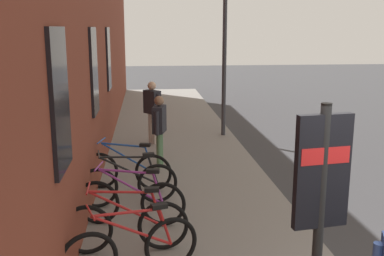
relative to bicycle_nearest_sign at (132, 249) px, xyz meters
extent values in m
plane|color=#38383A|center=(3.87, -3.74, -0.51)|extent=(60.00, 60.00, 0.00)
cube|color=gray|center=(5.87, -0.99, -0.45)|extent=(24.00, 3.50, 0.12)
cube|color=black|center=(-0.13, 0.74, 1.89)|extent=(0.90, 0.06, 1.60)
cube|color=black|center=(3.37, 0.74, 1.89)|extent=(0.90, 0.06, 1.60)
cube|color=black|center=(6.87, 0.74, 1.89)|extent=(0.90, 0.06, 1.60)
torus|color=black|center=(0.16, -0.49, -0.03)|extent=(0.28, 0.70, 0.72)
cylinder|color=#B21E1E|center=(0.00, -0.02, 0.25)|extent=(0.34, 0.98, 0.58)
cylinder|color=#B21E1E|center=(-0.02, 0.06, 0.50)|extent=(0.29, 0.82, 0.09)
cylinder|color=#B21E1E|center=(0.13, -0.42, 0.22)|extent=(0.09, 0.19, 0.51)
cube|color=black|center=(0.11, -0.35, 0.51)|extent=(0.16, 0.22, 0.06)
cylinder|color=#B21E1E|center=(-0.15, 0.46, 0.57)|extent=(0.46, 0.17, 0.02)
torus|color=black|center=(0.69, 0.64, -0.03)|extent=(0.08, 0.72, 0.72)
torus|color=black|center=(0.72, -0.41, -0.03)|extent=(0.08, 0.72, 0.72)
cylinder|color=#B21E1E|center=(0.70, 0.09, 0.25)|extent=(0.06, 1.02, 0.58)
cylinder|color=#B21E1E|center=(0.70, 0.16, 0.50)|extent=(0.06, 0.85, 0.09)
cylinder|color=#B21E1E|center=(0.71, -0.34, 0.22)|extent=(0.04, 0.19, 0.51)
cube|color=black|center=(0.71, -0.26, 0.51)|extent=(0.11, 0.20, 0.06)
cylinder|color=#B21E1E|center=(0.69, 0.59, 0.57)|extent=(0.48, 0.04, 0.02)
torus|color=black|center=(1.69, 0.59, -0.03)|extent=(0.18, 0.72, 0.72)
torus|color=black|center=(1.52, -0.44, -0.03)|extent=(0.18, 0.72, 0.72)
cylinder|color=#8C338C|center=(1.60, 0.05, 0.25)|extent=(0.20, 1.01, 0.58)
cylinder|color=#8C338C|center=(1.61, 0.12, 0.50)|extent=(0.17, 0.85, 0.09)
cylinder|color=#8C338C|center=(1.53, -0.37, 0.22)|extent=(0.07, 0.19, 0.51)
cube|color=black|center=(1.54, -0.30, 0.51)|extent=(0.13, 0.21, 0.06)
cylinder|color=#8C338C|center=(1.68, 0.54, 0.57)|extent=(0.48, 0.10, 0.02)
torus|color=black|center=(2.36, 0.66, -0.03)|extent=(0.15, 0.72, 0.72)
torus|color=black|center=(2.49, -0.39, -0.03)|extent=(0.15, 0.72, 0.72)
cylinder|color=black|center=(2.43, 0.11, 0.25)|extent=(0.16, 1.01, 0.58)
cylinder|color=black|center=(2.42, 0.19, 0.50)|extent=(0.14, 0.85, 0.09)
cylinder|color=black|center=(2.49, -0.31, 0.22)|extent=(0.06, 0.19, 0.51)
cube|color=black|center=(2.48, -0.24, 0.51)|extent=(0.12, 0.21, 0.06)
cylinder|color=black|center=(2.37, 0.61, 0.57)|extent=(0.48, 0.08, 0.02)
torus|color=black|center=(3.36, 0.70, -0.03)|extent=(0.22, 0.72, 0.72)
torus|color=black|center=(3.13, -0.32, -0.03)|extent=(0.22, 0.72, 0.72)
cylinder|color=#1E4CA5|center=(3.24, 0.16, 0.25)|extent=(0.26, 1.00, 0.58)
cylinder|color=#1E4CA5|center=(3.26, 0.24, 0.50)|extent=(0.22, 0.84, 0.09)
cylinder|color=#1E4CA5|center=(3.15, -0.25, 0.22)|extent=(0.08, 0.19, 0.51)
cube|color=black|center=(3.16, -0.18, 0.51)|extent=(0.14, 0.22, 0.06)
cylinder|color=#1E4CA5|center=(3.35, 0.65, 0.57)|extent=(0.47, 0.13, 0.02)
cylinder|color=black|center=(-1.29, -1.84, 0.81)|extent=(0.10, 0.10, 2.40)
cube|color=black|center=(-1.29, -1.84, 1.36)|extent=(0.16, 0.56, 1.10)
cube|color=red|center=(-1.29, -1.84, 1.53)|extent=(0.16, 0.50, 0.16)
cylinder|color=#4C724C|center=(4.61, -0.48, 0.00)|extent=(0.12, 0.12, 0.79)
cylinder|color=#4C724C|center=(4.77, -0.52, 0.00)|extent=(0.12, 0.12, 0.79)
cube|color=#26262D|center=(4.69, -0.50, 0.70)|extent=(0.50, 0.34, 0.59)
sphere|color=#8C664C|center=(4.69, -0.50, 1.11)|extent=(0.21, 0.21, 0.21)
cylinder|color=#26262D|center=(4.44, -0.43, 0.66)|extent=(0.09, 0.09, 0.53)
cylinder|color=#26262D|center=(4.95, -0.56, 0.66)|extent=(0.09, 0.09, 0.53)
cylinder|color=#B2A599|center=(6.73, -0.43, 0.02)|extent=(0.12, 0.12, 0.83)
cylinder|color=#B2A599|center=(6.86, -0.33, 0.02)|extent=(0.12, 0.12, 0.83)
cube|color=#26262D|center=(6.79, -0.38, 0.75)|extent=(0.53, 0.48, 0.62)
sphere|color=#D8AD8C|center=(6.79, -0.38, 1.18)|extent=(0.22, 0.22, 0.22)
cylinder|color=#26262D|center=(6.58, -0.54, 0.71)|extent=(0.10, 0.10, 0.55)
cylinder|color=#26262D|center=(7.01, -0.21, 0.71)|extent=(0.10, 0.10, 0.55)
cylinder|color=#333338|center=(7.59, -2.44, 2.08)|extent=(0.12, 0.12, 4.93)
camera|label=1|loc=(-5.21, -0.21, 2.68)|focal=42.59mm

